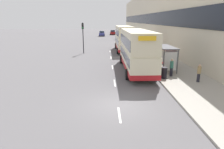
{
  "coord_description": "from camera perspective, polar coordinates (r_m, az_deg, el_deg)",
  "views": [
    {
      "loc": [
        -0.77,
        -11.93,
        5.34
      ],
      "look_at": [
        0.19,
        18.05,
        -2.9
      ],
      "focal_mm": 32.0,
      "sensor_mm": 36.0,
      "label": 1
    }
  ],
  "objects": [
    {
      "name": "ground_plane",
      "position": [
        13.09,
        1.71,
        -8.72
      ],
      "size": [
        220.0,
        220.0,
        0.0
      ],
      "primitive_type": "plane",
      "color": "#5B595B"
    },
    {
      "name": "pedestrian_1",
      "position": [
        18.67,
        23.57,
        0.43
      ],
      "size": [
        0.31,
        0.31,
        1.57
      ],
      "color": "#23232D",
      "rests_on": "ground_plane"
    },
    {
      "name": "car_2",
      "position": [
        69.36,
        -2.91,
        11.62
      ],
      "size": [
        1.98,
        4.03,
        1.71
      ],
      "rotation": [
        0.0,
        0.0,
        3.14
      ],
      "color": "navy",
      "rests_on": "ground_plane"
    },
    {
      "name": "lane_mark_1",
      "position": [
        17.46,
        0.78,
        -2.43
      ],
      "size": [
        0.12,
        2.0,
        0.01
      ],
      "color": "silver",
      "rests_on": "ground_plane"
    },
    {
      "name": "traffic_light_far_kerb",
      "position": [
        33.03,
        -8.31,
        11.68
      ],
      "size": [
        0.3,
        0.32,
        4.93
      ],
      "color": "black",
      "rests_on": "ground_plane"
    },
    {
      "name": "car_1",
      "position": [
        56.56,
        2.08,
        10.79
      ],
      "size": [
        1.91,
        4.07,
        1.73
      ],
      "color": "#4C5156",
      "rests_on": "ground_plane"
    },
    {
      "name": "car_0",
      "position": [
        75.84,
        0.19,
        11.96
      ],
      "size": [
        1.95,
        4.44,
        1.71
      ],
      "color": "maroon",
      "rests_on": "ground_plane"
    },
    {
      "name": "litter_bin",
      "position": [
        18.83,
        14.64,
        0.48
      ],
      "size": [
        0.55,
        0.55,
        1.05
      ],
      "color": "black",
      "rests_on": "ground_plane"
    },
    {
      "name": "pedestrian_at_shelter",
      "position": [
        19.7,
        16.64,
        1.96
      ],
      "size": [
        0.33,
        0.33,
        1.67
      ],
      "color": "#23232D",
      "rests_on": "ground_plane"
    },
    {
      "name": "terrace_facade",
      "position": [
        51.68,
        11.19,
        16.0
      ],
      "size": [
        3.1,
        93.0,
        12.36
      ],
      "color": "beige",
      "rests_on": "ground_plane"
    },
    {
      "name": "lane_mark_3",
      "position": [
        29.25,
        -0.3,
        4.85
      ],
      "size": [
        0.12,
        2.0,
        0.01
      ],
      "color": "silver",
      "rests_on": "ground_plane"
    },
    {
      "name": "lane_mark_0",
      "position": [
        11.84,
        2.13,
        -11.43
      ],
      "size": [
        0.12,
        2.0,
        0.01
      ],
      "color": "silver",
      "rests_on": "ground_plane"
    },
    {
      "name": "pavement",
      "position": [
        51.22,
        6.42,
        9.35
      ],
      "size": [
        5.0,
        93.0,
        0.14
      ],
      "color": "#A39E93",
      "rests_on": "ground_plane"
    },
    {
      "name": "double_decker_bus_ahead",
      "position": [
        35.3,
        3.47,
        10.36
      ],
      "size": [
        2.85,
        10.12,
        4.3
      ],
      "color": "beige",
      "rests_on": "ground_plane"
    },
    {
      "name": "lane_mark_2",
      "position": [
        23.31,
        0.11,
        2.13
      ],
      "size": [
        0.12,
        2.0,
        0.01
      ],
      "color": "silver",
      "rests_on": "ground_plane"
    },
    {
      "name": "double_decker_bus_near",
      "position": [
        21.52,
        6.91,
        7.08
      ],
      "size": [
        2.85,
        11.04,
        4.3
      ],
      "color": "beige",
      "rests_on": "ground_plane"
    },
    {
      "name": "bus_shelter",
      "position": [
        21.95,
        15.61,
        5.71
      ],
      "size": [
        1.6,
        4.2,
        2.48
      ],
      "color": "#4C4C51",
      "rests_on": "ground_plane"
    },
    {
      "name": "lane_mark_4",
      "position": [
        35.23,
        -0.56,
        6.64
      ],
      "size": [
        0.12,
        2.0,
        0.01
      ],
      "color": "silver",
      "rests_on": "ground_plane"
    }
  ]
}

